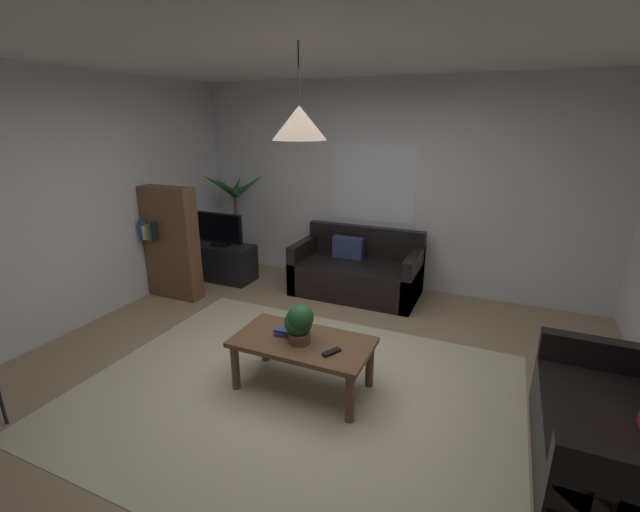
# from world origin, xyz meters

# --- Properties ---
(floor) EXTENTS (5.38, 5.01, 0.02)m
(floor) POSITION_xyz_m (0.00, 0.00, -0.01)
(floor) COLOR #9E8466
(floor) RESTS_ON ground
(rug) EXTENTS (3.50, 2.76, 0.01)m
(rug) POSITION_xyz_m (0.00, -0.20, 0.00)
(rug) COLOR beige
(rug) RESTS_ON ground
(wall_back) EXTENTS (5.50, 0.06, 2.66)m
(wall_back) POSITION_xyz_m (0.00, 2.53, 1.33)
(wall_back) COLOR silver
(wall_back) RESTS_ON ground
(wall_left) EXTENTS (0.06, 5.01, 2.66)m
(wall_left) POSITION_xyz_m (-2.72, 0.00, 1.33)
(wall_left) COLOR silver
(wall_left) RESTS_ON ground
(ceiling) EXTENTS (5.38, 5.01, 0.02)m
(ceiling) POSITION_xyz_m (0.00, 0.00, 2.67)
(ceiling) COLOR white
(window_pane) EXTENTS (1.09, 0.01, 1.01)m
(window_pane) POSITION_xyz_m (-0.20, 2.50, 1.36)
(window_pane) COLOR white
(couch_under_window) EXTENTS (1.58, 0.82, 0.82)m
(couch_under_window) POSITION_xyz_m (-0.25, 2.03, 0.28)
(couch_under_window) COLOR black
(couch_under_window) RESTS_ON ground
(couch_right_side) EXTENTS (0.82, 1.37, 0.82)m
(couch_right_side) POSITION_xyz_m (2.22, -0.15, 0.28)
(couch_right_side) COLOR black
(couch_right_side) RESTS_ON ground
(coffee_table) EXTENTS (1.13, 0.60, 0.45)m
(coffee_table) POSITION_xyz_m (0.02, -0.09, 0.38)
(coffee_table) COLOR brown
(coffee_table) RESTS_ON ground
(book_on_table_0) EXTENTS (0.16, 0.13, 0.03)m
(book_on_table_0) POSITION_xyz_m (-0.16, -0.07, 0.46)
(book_on_table_0) COLOR #72387F
(book_on_table_0) RESTS_ON coffee_table
(book_on_table_1) EXTENTS (0.16, 0.10, 0.03)m
(book_on_table_1) POSITION_xyz_m (-0.16, -0.08, 0.49)
(book_on_table_1) COLOR #2D4C8C
(book_on_table_1) RESTS_ON coffee_table
(remote_on_table_0) EXTENTS (0.12, 0.17, 0.02)m
(remote_on_table_0) POSITION_xyz_m (0.31, -0.19, 0.46)
(remote_on_table_0) COLOR black
(remote_on_table_0) RESTS_ON coffee_table
(potted_plant_on_table) EXTENTS (0.25, 0.24, 0.33)m
(potted_plant_on_table) POSITION_xyz_m (0.00, -0.11, 0.62)
(potted_plant_on_table) COLOR brown
(potted_plant_on_table) RESTS_ON coffee_table
(tv_stand) EXTENTS (0.90, 0.44, 0.50)m
(tv_stand) POSITION_xyz_m (-2.14, 1.75, 0.25)
(tv_stand) COLOR black
(tv_stand) RESTS_ON ground
(tv) EXTENTS (0.72, 0.16, 0.46)m
(tv) POSITION_xyz_m (-2.14, 1.73, 0.73)
(tv) COLOR black
(tv) RESTS_ON tv_stand
(potted_palm_corner) EXTENTS (0.79, 0.76, 1.47)m
(potted_palm_corner) POSITION_xyz_m (-2.17, 2.17, 0.69)
(potted_palm_corner) COLOR beige
(potted_palm_corner) RESTS_ON ground
(bookshelf_corner) EXTENTS (0.70, 0.31, 1.40)m
(bookshelf_corner) POSITION_xyz_m (-2.33, 1.01, 0.70)
(bookshelf_corner) COLOR brown
(bookshelf_corner) RESTS_ON ground
(pendant_lamp) EXTENTS (0.39, 0.39, 0.63)m
(pendant_lamp) POSITION_xyz_m (0.02, -0.09, 2.14)
(pendant_lamp) COLOR black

